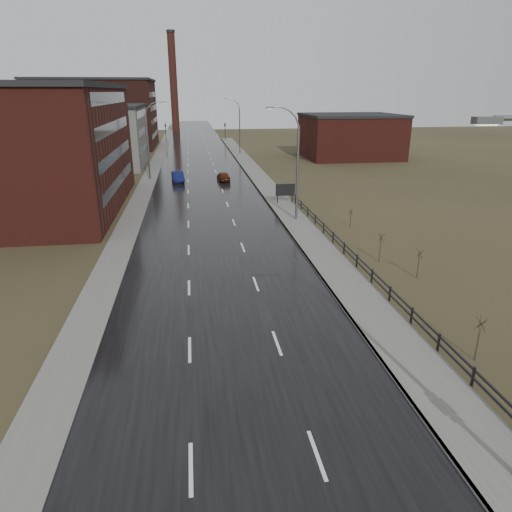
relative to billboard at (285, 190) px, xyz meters
name	(u,v)px	position (x,y,z in m)	size (l,w,h in m)	color
road	(203,181)	(-9.10, 16.72, -1.65)	(14.00, 300.00, 0.06)	black
sidewalk_right	(296,222)	(-0.50, -8.28, -1.59)	(3.20, 180.00, 0.18)	#595651
curb_right	(282,223)	(-2.02, -8.28, -1.59)	(0.16, 180.00, 0.18)	slate
sidewalk_left	(148,182)	(-17.30, 16.72, -1.62)	(2.40, 260.00, 0.12)	#595651
warehouse_near	(12,149)	(-30.09, 1.72, 5.08)	(22.44, 28.56, 13.50)	#471914
warehouse_mid	(98,136)	(-27.09, 34.72, 3.58)	(16.32, 20.40, 10.50)	slate
warehouse_far	(98,114)	(-32.09, 64.72, 6.08)	(26.52, 24.48, 15.50)	#331611
building_right	(350,136)	(21.20, 38.72, 2.58)	(18.36, 16.32, 8.50)	#471914
smokestack	(173,82)	(-15.10, 106.72, 13.82)	(2.70, 2.70, 30.70)	#331611
streetlight_right_mid	(295,164)	(-0.60, -7.28, 4.16)	(3.36, 0.28, 11.35)	slate
streetlight_left	(149,140)	(-16.80, 18.72, 4.16)	(3.36, 0.28, 11.35)	slate
streetlight_right_far	(238,126)	(-0.60, 46.72, 4.16)	(3.36, 0.28, 11.35)	slate
guardrail	(376,278)	(1.20, -24.97, -0.97)	(0.10, 53.05, 1.10)	black
shrub_c	(479,338)	(2.70, -34.19, -0.42)	(0.56, 0.59, 2.37)	#382D23
shrub_d	(419,263)	(4.85, -23.73, -0.52)	(0.52, 0.55, 2.18)	#382D23
shrub_e	(380,247)	(3.49, -20.09, -0.44)	(0.55, 0.58, 2.32)	#382D23
shrub_f	(351,217)	(4.47, -10.39, -0.70)	(0.44, 0.47, 1.84)	#382D23
billboard	(285,190)	(0.00, 0.00, 0.00)	(2.30, 0.17, 2.46)	black
traffic_light_left	(165,124)	(-17.10, 76.72, 2.92)	(0.58, 2.73, 5.30)	black
traffic_light_right	(225,123)	(-1.10, 76.72, 2.92)	(0.58, 2.73, 5.30)	black
car_near	(178,177)	(-12.85, 16.03, -0.92)	(1.61, 4.61, 1.52)	#0E1446
car_far	(223,177)	(-6.11, 15.95, -0.99)	(1.63, 4.06, 1.38)	#4C1E0C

